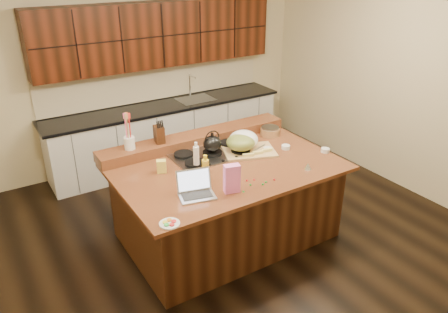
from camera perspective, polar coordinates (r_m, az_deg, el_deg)
room at (r=4.57m, az=0.33°, el=3.74°), size 5.52×5.02×2.72m
island at (r=4.97m, az=0.31°, el=-5.81°), size 2.40×1.60×0.92m
back_ledge at (r=5.27m, az=-3.74°, el=2.36°), size 2.40×0.30×0.12m
cooktop at (r=4.97m, az=-1.52°, el=0.37°), size 0.92×0.52×0.05m
back_counter at (r=6.69m, az=-7.76°, el=7.21°), size 3.70×0.66×2.40m
kettle at (r=4.92m, az=-1.54°, el=1.68°), size 0.25×0.25×0.19m
green_bowl at (r=4.97m, az=2.21°, el=1.86°), size 0.42×0.42×0.18m
laptop at (r=4.16m, az=-3.75°, el=-4.21°), size 0.39×0.34×0.23m
oil_bottle at (r=4.30m, az=-2.43°, el=-2.09°), size 0.09×0.09×0.27m
vinegar_bottle at (r=4.63m, az=-3.65°, el=-0.13°), size 0.07×0.07×0.25m
wooden_tray at (r=5.05m, az=2.75°, el=1.87°), size 0.70×0.60×0.24m
ramekin_a at (r=5.18m, az=13.09°, el=0.81°), size 0.10×0.10×0.04m
ramekin_b at (r=5.18m, az=8.07°, el=1.23°), size 0.12×0.12×0.04m
ramekin_c at (r=5.09m, az=5.73°, el=0.93°), size 0.12×0.12×0.04m
strainer_bowl at (r=5.54m, az=6.02°, el=3.24°), size 0.26×0.26×0.09m
kitchen_timer at (r=4.73m, az=10.89°, el=-1.23°), size 0.09×0.09×0.07m
pink_bag at (r=4.16m, az=1.04°, el=-2.90°), size 0.17×0.12×0.28m
candy_plate at (r=3.78m, az=-7.12°, el=-8.69°), size 0.22×0.22×0.01m
package_box at (r=4.61m, az=-8.17°, el=-1.28°), size 0.12×0.10×0.14m
utensil_crock at (r=4.92m, az=-12.24°, el=1.73°), size 0.14×0.14×0.14m
knife_block at (r=5.03m, az=-8.48°, el=2.89°), size 0.12×0.17×0.19m
gumdrop_0 at (r=4.25m, az=1.31°, el=-4.36°), size 0.02×0.02×0.02m
gumdrop_1 at (r=4.22m, az=2.57°, el=-4.61°), size 0.02×0.02×0.02m
gumdrop_2 at (r=4.46m, az=6.59°, el=-3.01°), size 0.02×0.02×0.02m
gumdrop_3 at (r=4.34m, az=3.46°, el=-3.70°), size 0.02×0.02×0.02m
gumdrop_4 at (r=4.43m, az=3.95°, el=-3.04°), size 0.02×0.02×0.02m
gumdrop_5 at (r=4.40m, az=5.49°, el=-3.34°), size 0.02×0.02×0.02m
gumdrop_6 at (r=4.42m, az=3.00°, el=-3.15°), size 0.02×0.02×0.02m
gumdrop_7 at (r=4.30m, az=0.31°, el=-3.91°), size 0.02×0.02×0.02m
gumdrop_8 at (r=4.28m, az=1.43°, el=-4.08°), size 0.02×0.02×0.02m
gumdrop_9 at (r=4.36m, az=5.09°, el=-3.63°), size 0.02×0.02×0.02m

